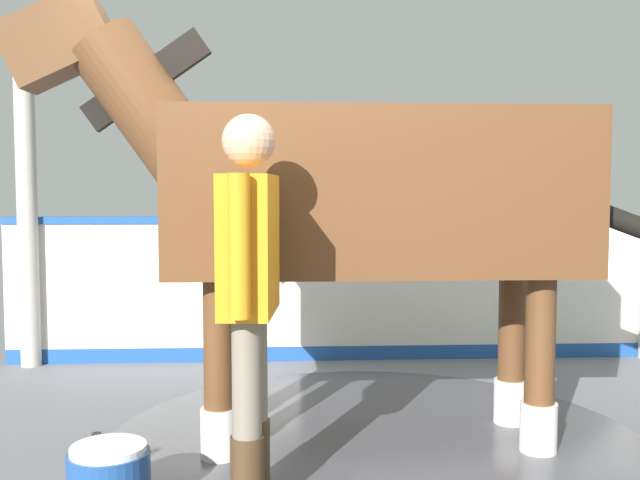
% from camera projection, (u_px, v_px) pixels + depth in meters
% --- Properties ---
extents(ground_plane, '(16.00, 16.00, 0.02)m').
position_uv_depth(ground_plane, '(362.00, 457.00, 3.90)').
color(ground_plane, slate).
extents(wet_patch, '(3.08, 3.08, 0.00)m').
position_uv_depth(wet_patch, '(375.00, 439.00, 4.16)').
color(wet_patch, '#4C4C54').
rests_on(wet_patch, ground).
extents(barrier_wall, '(4.61, 3.28, 1.21)m').
position_uv_depth(barrier_wall, '(346.00, 293.00, 6.06)').
color(barrier_wall, silver).
rests_on(barrier_wall, ground).
extents(roof_post_near, '(0.16, 0.16, 2.71)m').
position_uv_depth(roof_post_near, '(27.00, 198.00, 5.79)').
color(roof_post_near, '#B7B2A8').
rests_on(roof_post_near, ground).
extents(horse, '(3.09, 2.31, 2.51)m').
position_uv_depth(horse, '(354.00, 195.00, 4.06)').
color(horse, brown).
rests_on(horse, ground).
extents(handler, '(0.50, 0.56, 1.76)m').
position_uv_depth(handler, '(250.00, 279.00, 3.24)').
color(handler, '#47331E').
rests_on(handler, ground).
extents(wash_bucket, '(0.36, 0.36, 0.29)m').
position_uv_depth(wash_bucket, '(109.00, 478.00, 3.23)').
color(wash_bucket, '#1E478C').
rests_on(wash_bucket, ground).
extents(bottle_shampoo, '(0.07, 0.07, 0.24)m').
position_uv_depth(bottle_shampoo, '(97.00, 459.00, 3.55)').
color(bottle_shampoo, white).
rests_on(bottle_shampoo, ground).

